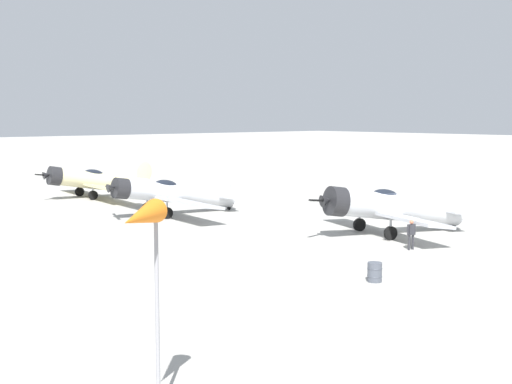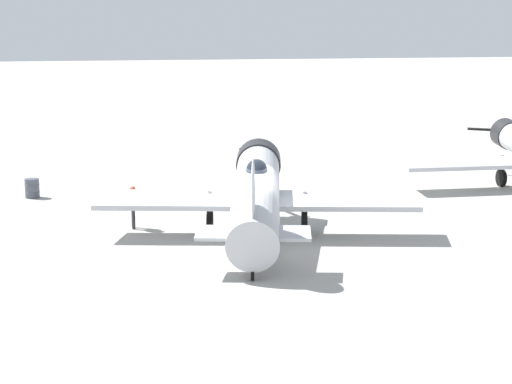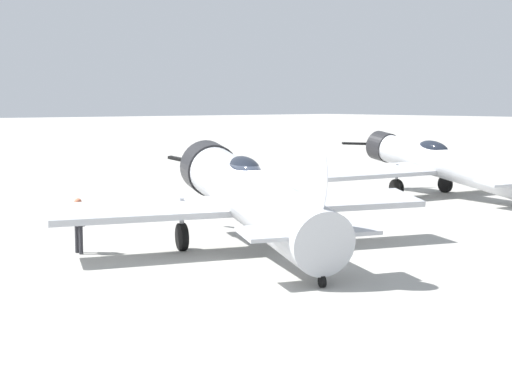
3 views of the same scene
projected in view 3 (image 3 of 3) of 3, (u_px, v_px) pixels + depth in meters
name	position (u px, v px, depth m)	size (l,w,h in m)	color
ground_plane	(256.00, 256.00, 22.67)	(400.00, 400.00, 0.00)	#A8A59E
airplane_foreground	(250.00, 196.00, 22.94)	(10.63, 11.26, 3.62)	#B7BABF
airplane_mid_apron	(439.00, 163.00, 36.71)	(10.41, 13.51, 2.97)	#B7BABF
ground_crew_mechanic	(78.00, 220.00, 22.94)	(0.61, 0.25, 1.58)	#2D2D33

